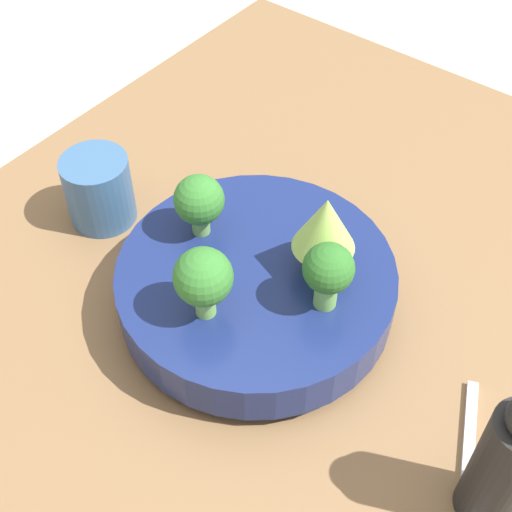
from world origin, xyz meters
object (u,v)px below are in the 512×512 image
(pepper_mill, at_px, (506,463))
(fork, at_px, (467,469))
(bowl, at_px, (256,286))
(cup, at_px, (99,190))

(pepper_mill, relative_size, fork, 0.98)
(bowl, bearing_deg, pepper_mill, -99.80)
(cup, relative_size, pepper_mill, 0.50)
(bowl, height_order, cup, cup)
(bowl, bearing_deg, cup, 90.39)
(bowl, relative_size, pepper_mill, 1.68)
(cup, bearing_deg, fork, -93.26)
(bowl, relative_size, fork, 1.65)
(cup, distance_m, pepper_mill, 0.50)
(bowl, bearing_deg, fork, -96.43)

